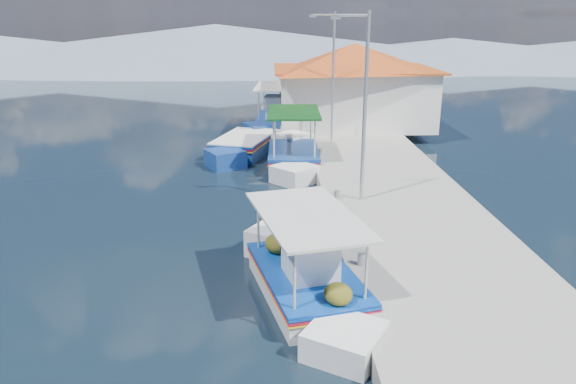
{
  "coord_description": "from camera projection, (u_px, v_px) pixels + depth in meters",
  "views": [
    {
      "loc": [
        1.58,
        -15.25,
        6.39
      ],
      "look_at": [
        2.11,
        0.4,
        1.3
      ],
      "focal_mm": 34.25,
      "sensor_mm": 36.0,
      "label": 1
    }
  ],
  "objects": [
    {
      "name": "lamp_post_near",
      "position": [
        362.0,
        99.0,
        17.27
      ],
      "size": [
        1.21,
        0.14,
        6.0
      ],
      "color": "#A5A8AD",
      "rests_on": "quay"
    },
    {
      "name": "ground",
      "position": [
        218.0,
        238.0,
        16.41
      ],
      "size": [
        160.0,
        160.0,
        0.0
      ],
      "primitive_type": "plane",
      "color": "black",
      "rests_on": "ground"
    },
    {
      "name": "harbor_building",
      "position": [
        354.0,
        83.0,
        30.01
      ],
      "size": [
        10.49,
        10.49,
        4.4
      ],
      "color": "white",
      "rests_on": "quay"
    },
    {
      "name": "caique_far",
      "position": [
        278.0,
        121.0,
        31.45
      ],
      "size": [
        2.72,
        8.12,
        2.85
      ],
      "rotation": [
        0.0,
        0.0,
        0.06
      ],
      "color": "white",
      "rests_on": "ground"
    },
    {
      "name": "quay",
      "position": [
        377.0,
        173.0,
        22.23
      ],
      "size": [
        5.0,
        44.0,
        0.5
      ],
      "primitive_type": "cube",
      "color": "gray",
      "rests_on": "ground"
    },
    {
      "name": "bollards",
      "position": [
        327.0,
        169.0,
        21.33
      ],
      "size": [
        0.2,
        17.2,
        0.3
      ],
      "color": "#A5A8AD",
      "rests_on": "quay"
    },
    {
      "name": "main_caique",
      "position": [
        307.0,
        277.0,
        13.0
      ],
      "size": [
        3.11,
        6.75,
        2.29
      ],
      "rotation": [
        0.0,
        0.0,
        -0.24
      ],
      "color": "white",
      "rests_on": "ground"
    },
    {
      "name": "caique_blue_hull",
      "position": [
        244.0,
        146.0,
        26.32
      ],
      "size": [
        3.48,
        6.89,
        1.28
      ],
      "rotation": [
        0.0,
        0.0,
        0.3
      ],
      "color": "navy",
      "rests_on": "ground"
    },
    {
      "name": "mountain_ridge",
      "position": [
        308.0,
        50.0,
        69.22
      ],
      "size": [
        171.4,
        96.0,
        5.5
      ],
      "color": "slate",
      "rests_on": "ground"
    },
    {
      "name": "lamp_post_far",
      "position": [
        331.0,
        71.0,
        25.82
      ],
      "size": [
        1.21,
        0.14,
        6.0
      ],
      "color": "#A5A8AD",
      "rests_on": "quay"
    },
    {
      "name": "caique_green_canopy",
      "position": [
        293.0,
        157.0,
        24.17
      ],
      "size": [
        2.28,
        7.2,
        2.69
      ],
      "rotation": [
        0.0,
        0.0,
        0.03
      ],
      "color": "white",
      "rests_on": "ground"
    }
  ]
}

